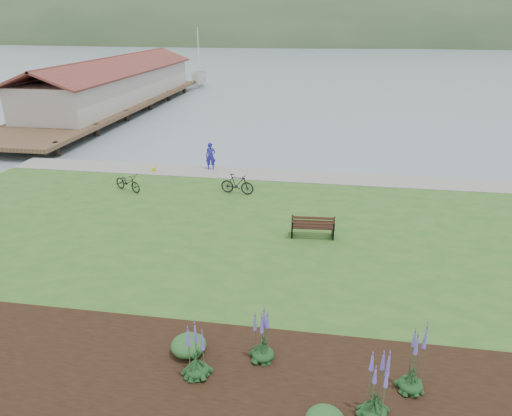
{
  "coord_description": "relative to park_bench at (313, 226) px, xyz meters",
  "views": [
    {
      "loc": [
        2.43,
        -18.8,
        9.09
      ],
      "look_at": [
        -0.5,
        -0.4,
        1.3
      ],
      "focal_mm": 32.0,
      "sensor_mm": 36.0,
      "label": 1
    }
  ],
  "objects": [
    {
      "name": "pannier",
      "position": [
        -9.97,
        7.61,
        -0.42
      ],
      "size": [
        0.18,
        0.26,
        0.27
      ],
      "primitive_type": "cube",
      "rotation": [
        0.0,
        0.0,
        0.05
      ],
      "color": "gold",
      "rests_on": "lawn"
    },
    {
      "name": "echium_1",
      "position": [
        2.81,
        -8.33,
        0.35
      ],
      "size": [
        0.62,
        0.62,
        2.27
      ],
      "color": "#143718",
      "rests_on": "garden_bed"
    },
    {
      "name": "echium_0",
      "position": [
        1.84,
        -9.34,
        0.4
      ],
      "size": [
        0.62,
        0.62,
        2.13
      ],
      "color": "#143718",
      "rests_on": "garden_bed"
    },
    {
      "name": "shoreline_path",
      "position": [
        -2.05,
        8.04,
        -0.54
      ],
      "size": [
        34.0,
        2.2,
        0.03
      ],
      "primitive_type": "cube",
      "color": "gray",
      "rests_on": "lawn"
    },
    {
      "name": "pier_pavilion",
      "position": [
        -22.05,
        28.66,
        1.69
      ],
      "size": [
        8.0,
        36.0,
        5.4
      ],
      "color": "#4C3826",
      "rests_on": "ground"
    },
    {
      "name": "ground",
      "position": [
        -2.05,
        1.14,
        -0.95
      ],
      "size": [
        600.0,
        600.0,
        0.0
      ],
      "primitive_type": "plane",
      "color": "slate",
      "rests_on": "ground"
    },
    {
      "name": "bicycle_a",
      "position": [
        -10.14,
        4.23,
        -0.07
      ],
      "size": [
        1.39,
        1.95,
        0.97
      ],
      "primitive_type": "imported",
      "rotation": [
        0.0,
        0.0,
        1.12
      ],
      "color": "black",
      "rests_on": "lawn"
    },
    {
      "name": "lawn",
      "position": [
        -2.05,
        -0.86,
        -0.75
      ],
      "size": [
        34.0,
        20.0,
        0.4
      ],
      "primitive_type": "cube",
      "color": "#2E5A1F",
      "rests_on": "ground"
    },
    {
      "name": "far_hillside",
      "position": [
        17.95,
        171.14,
        -0.95
      ],
      "size": [
        580.0,
        80.0,
        38.0
      ],
      "primitive_type": null,
      "color": "#37532E",
      "rests_on": "ground"
    },
    {
      "name": "bicycle_b",
      "position": [
        -4.2,
        4.7,
        -0.0
      ],
      "size": [
        0.76,
        1.88,
        1.1
      ],
      "primitive_type": "imported",
      "rotation": [
        0.0,
        0.0,
        1.44
      ],
      "color": "black",
      "rests_on": "lawn"
    },
    {
      "name": "sailboat",
      "position": [
        -18.02,
        46.99,
        -0.95
      ],
      "size": [
        10.96,
        11.11,
        25.23
      ],
      "primitive_type": "imported",
      "rotation": [
        0.0,
        0.0,
        0.15
      ],
      "color": "silver",
      "rests_on": "ground"
    },
    {
      "name": "shrub_0",
      "position": [
        -3.08,
        -7.88,
        -0.26
      ],
      "size": [
        0.99,
        0.99,
        0.5
      ],
      "primitive_type": "ellipsoid",
      "color": "#1E4C21",
      "rests_on": "garden_bed"
    },
    {
      "name": "garden_bed",
      "position": [
        0.95,
        -8.66,
        -0.53
      ],
      "size": [
        24.0,
        4.4,
        0.04
      ],
      "primitive_type": "cube",
      "color": "black",
      "rests_on": "lawn"
    },
    {
      "name": "echium_5",
      "position": [
        -2.61,
        -8.66,
        0.15
      ],
      "size": [
        0.62,
        0.62,
        1.81
      ],
      "color": "#143718",
      "rests_on": "garden_bed"
    },
    {
      "name": "person",
      "position": [
        -6.61,
        8.54,
        0.44
      ],
      "size": [
        0.82,
        0.65,
        1.99
      ],
      "primitive_type": "imported",
      "rotation": [
        0.0,
        0.0,
        0.23
      ],
      "color": "#232197",
      "rests_on": "lawn"
    },
    {
      "name": "echium_4",
      "position": [
        -1.0,
        -7.8,
        0.22
      ],
      "size": [
        0.62,
        0.62,
        1.86
      ],
      "color": "#143718",
      "rests_on": "garden_bed"
    },
    {
      "name": "park_bench",
      "position": [
        0.0,
        0.0,
        0.0
      ],
      "size": [
        1.84,
        0.84,
        1.11
      ],
      "rotation": [
        0.0,
        0.0,
        0.06
      ],
      "color": "black",
      "rests_on": "lawn"
    }
  ]
}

